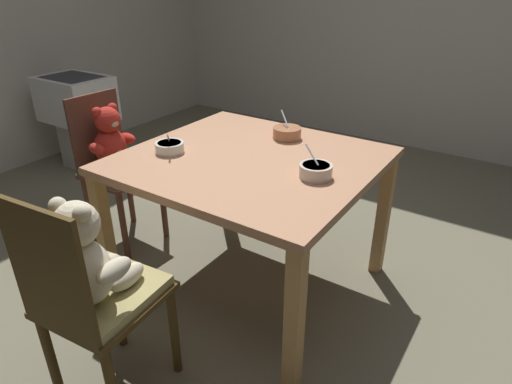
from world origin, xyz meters
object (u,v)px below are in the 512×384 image
Objects in this scene: teddy_chair_near_left at (114,155)px; porridge_bowl_white_near_left at (170,147)px; teddy_chair_near_front at (90,277)px; porridge_bowl_terracotta_far_center at (287,133)px; dining_table at (250,174)px; sink_basin at (78,110)px; porridge_bowl_cream_near_right at (316,171)px.

teddy_chair_near_left is 6.52× the size of porridge_bowl_white_near_left.
teddy_chair_near_left is at bearing 40.72° from teddy_chair_near_front.
teddy_chair_near_front is 1.21m from porridge_bowl_terracotta_far_center.
dining_table is 0.92m from teddy_chair_near_left.
teddy_chair_near_left is 1.28m from sink_basin.
dining_table is at bearing 174.94° from porridge_bowl_cream_near_right.
sink_basin is at bearing 166.79° from porridge_bowl_cream_near_right.
porridge_bowl_cream_near_right is 2.48m from sink_basin.
porridge_bowl_terracotta_far_center is 0.49m from porridge_bowl_cream_near_right.
dining_table is 7.85× the size of porridge_bowl_cream_near_right.
teddy_chair_near_left reaches higher than sink_basin.
porridge_bowl_white_near_left is (-0.37, -0.48, -0.01)m from porridge_bowl_terracotta_far_center.
porridge_bowl_terracotta_far_center is 0.19× the size of sink_basin.
teddy_chair_near_left is 1.28m from porridge_bowl_cream_near_right.
porridge_bowl_cream_near_right is 0.72m from porridge_bowl_white_near_left.
dining_table is 0.34m from porridge_bowl_terracotta_far_center.
dining_table is 1.48× the size of sink_basin.
dining_table is at bearing 5.80° from teddy_chair_near_left.
porridge_bowl_cream_near_right is at bearing 3.47° from teddy_chair_near_left.
teddy_chair_near_left is at bearing 169.15° from porridge_bowl_white_near_left.
porridge_bowl_cream_near_right reaches higher than sink_basin.
sink_basin is (-2.40, 0.56, -0.26)m from porridge_bowl_cream_near_right.
teddy_chair_near_front is at bearing -94.01° from dining_table.
teddy_chair_near_left reaches higher than porridge_bowl_white_near_left.
teddy_chair_near_front reaches higher than dining_table.
porridge_bowl_cream_near_right is (0.34, -0.35, -0.00)m from porridge_bowl_terracotta_far_center.
porridge_bowl_cream_near_right is at bearing -13.21° from sink_basin.
teddy_chair_near_left is 1.02m from porridge_bowl_terracotta_far_center.
teddy_chair_near_front is at bearing -116.16° from porridge_bowl_cream_near_right.
porridge_bowl_terracotta_far_center is 1.07× the size of porridge_bowl_white_near_left.
porridge_bowl_terracotta_far_center reaches higher than sink_basin.
porridge_bowl_terracotta_far_center is at bearing 52.39° from porridge_bowl_white_near_left.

